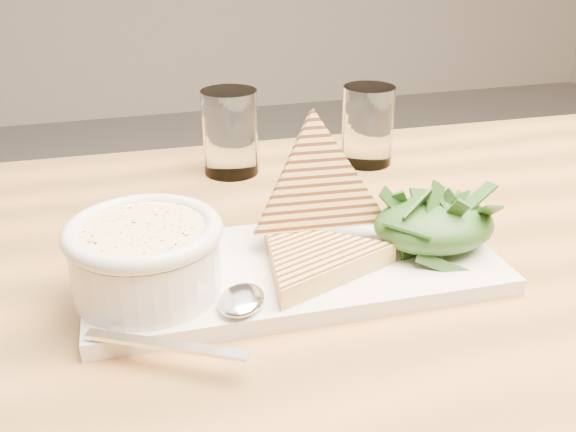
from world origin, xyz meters
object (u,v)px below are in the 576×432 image
object	(u,v)px
table_top	(421,277)
platter	(294,268)
soup_bowl	(147,265)
glass_far	(367,125)
glass_near	(230,132)

from	to	relation	value
table_top	platter	xyz separation A→B (m)	(-0.12, 0.00, 0.03)
platter	soup_bowl	distance (m)	0.13
soup_bowl	glass_far	size ratio (longest dim) A/B	1.19
soup_bowl	glass_near	distance (m)	0.30
soup_bowl	glass_far	world-z (taller)	glass_far
soup_bowl	glass_near	size ratio (longest dim) A/B	1.15
table_top	glass_near	xyz separation A→B (m)	(-0.13, 0.27, 0.07)
platter	soup_bowl	world-z (taller)	soup_bowl
table_top	soup_bowl	size ratio (longest dim) A/B	9.48
table_top	glass_far	xyz separation A→B (m)	(0.05, 0.25, 0.07)
table_top	glass_near	world-z (taller)	glass_near
platter	soup_bowl	bearing A→B (deg)	-174.27
glass_near	platter	bearing A→B (deg)	-89.56
soup_bowl	glass_near	bearing A→B (deg)	65.59
glass_far	table_top	bearing A→B (deg)	-100.55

